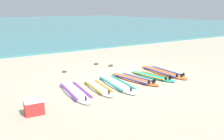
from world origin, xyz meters
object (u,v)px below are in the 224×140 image
object	(u,v)px
surfboard_2	(117,84)
surfboard_4	(152,76)
surfboard_0	(75,91)
surfboard_5	(163,72)
surfboard_1	(98,88)
surfboard_3	(134,79)
cooler_box	(34,107)

from	to	relation	value
surfboard_2	surfboard_4	world-z (taller)	same
surfboard_0	surfboard_2	xyz separation A→B (m)	(1.50, -0.02, -0.00)
surfboard_2	surfboard_4	xyz separation A→B (m)	(1.63, 0.05, 0.00)
surfboard_0	surfboard_5	bearing A→B (deg)	3.74
surfboard_1	surfboard_3	bearing A→B (deg)	5.24
surfboard_1	cooler_box	world-z (taller)	cooler_box
surfboard_0	surfboard_4	distance (m)	3.13
surfboard_2	surfboard_4	distance (m)	1.63
surfboard_1	cooler_box	distance (m)	2.45
surfboard_0	surfboard_3	xyz separation A→B (m)	(2.33, 0.08, 0.00)
surfboard_1	surfboard_4	world-z (taller)	same
surfboard_0	cooler_box	size ratio (longest dim) A/B	5.03
surfboard_5	surfboard_2	bearing A→B (deg)	-173.36
surfboard_1	surfboard_3	world-z (taller)	same
surfboard_4	cooler_box	size ratio (longest dim) A/B	4.20
surfboard_3	surfboard_4	xyz separation A→B (m)	(0.80, -0.05, 0.00)
surfboard_3	surfboard_4	world-z (taller)	same
surfboard_0	surfboard_1	xyz separation A→B (m)	(0.77, -0.06, 0.00)
surfboard_2	surfboard_1	bearing A→B (deg)	-176.90
surfboard_0	cooler_box	bearing A→B (deg)	-148.28
surfboard_2	cooler_box	bearing A→B (deg)	-163.20
surfboard_3	surfboard_0	bearing A→B (deg)	-178.06
surfboard_5	cooler_box	world-z (taller)	cooler_box
surfboard_4	surfboard_5	bearing A→B (deg)	16.33
surfboard_5	surfboard_3	bearing A→B (deg)	-173.60
surfboard_3	surfboard_5	world-z (taller)	same
surfboard_1	surfboard_2	world-z (taller)	same
surfboard_1	surfboard_3	xyz separation A→B (m)	(1.55, 0.14, 0.00)
surfboard_4	surfboard_1	bearing A→B (deg)	-177.74
surfboard_0	surfboard_1	distance (m)	0.78
surfboard_1	surfboard_5	xyz separation A→B (m)	(3.12, 0.32, 0.00)
surfboard_3	surfboard_2	bearing A→B (deg)	-172.88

